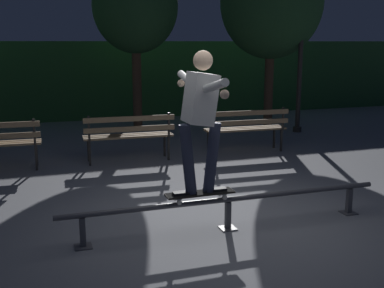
{
  "coord_description": "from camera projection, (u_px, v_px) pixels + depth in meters",
  "views": [
    {
      "loc": [
        -2.03,
        -5.05,
        2.11
      ],
      "look_at": [
        -0.17,
        0.59,
        0.85
      ],
      "focal_mm": 45.0,
      "sensor_mm": 36.0,
      "label": 1
    }
  ],
  "objects": [
    {
      "name": "ground_plane",
      "position": [
        221.0,
        222.0,
        5.75
      ],
      "size": [
        90.0,
        90.0,
        0.0
      ],
      "primitive_type": "plane",
      "color": "slate"
    },
    {
      "name": "hedge_backdrop",
      "position": [
        107.0,
        79.0,
        13.76
      ],
      "size": [
        24.0,
        1.2,
        2.14
      ],
      "primitive_type": "cube",
      "color": "#234C28",
      "rests_on": "ground"
    },
    {
      "name": "grind_rail",
      "position": [
        228.0,
        204.0,
        5.49
      ],
      "size": [
        3.86,
        0.18,
        0.38
      ],
      "color": "#47474C",
      "rests_on": "ground"
    },
    {
      "name": "skateboard",
      "position": [
        200.0,
        194.0,
        5.35
      ],
      "size": [
        0.78,
        0.21,
        0.09
      ],
      "color": "black",
      "rests_on": "grind_rail"
    },
    {
      "name": "skateboarder",
      "position": [
        200.0,
        110.0,
        5.16
      ],
      "size": [
        0.62,
        1.41,
        1.56
      ],
      "color": "black",
      "rests_on": "skateboard"
    },
    {
      "name": "park_bench_left_center",
      "position": [
        129.0,
        132.0,
        8.55
      ],
      "size": [
        1.61,
        0.46,
        0.88
      ],
      "color": "#282623",
      "rests_on": "ground"
    },
    {
      "name": "park_bench_right_center",
      "position": [
        247.0,
        126.0,
        9.25
      ],
      "size": [
        1.61,
        0.46,
        0.88
      ],
      "color": "#282623",
      "rests_on": "ground"
    },
    {
      "name": "tree_behind_benches",
      "position": [
        135.0,
        7.0,
        11.36
      ],
      "size": [
        2.03,
        2.03,
        4.07
      ],
      "color": "#4C3828",
      "rests_on": "ground"
    },
    {
      "name": "tree_far_right",
      "position": [
        271.0,
        2.0,
        11.52
      ],
      "size": [
        2.46,
        2.46,
        4.41
      ],
      "color": "#4C3828",
      "rests_on": "ground"
    },
    {
      "name": "lamp_post_right",
      "position": [
        302.0,
        26.0,
        11.05
      ],
      "size": [
        0.32,
        0.32,
        3.9
      ],
      "color": "#282623",
      "rests_on": "ground"
    }
  ]
}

